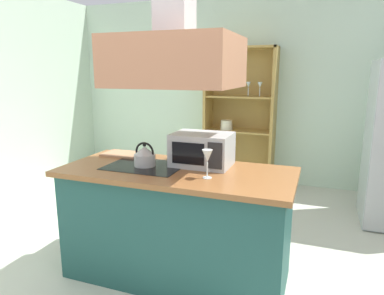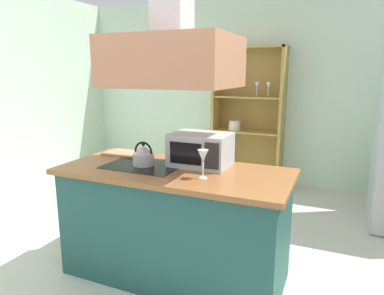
# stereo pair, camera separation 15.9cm
# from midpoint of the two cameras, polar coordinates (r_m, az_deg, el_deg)

# --- Properties ---
(ground_plane) EXTENTS (7.80, 7.80, 0.00)m
(ground_plane) POSITION_cam_midpoint_polar(r_m,az_deg,el_deg) (2.86, 0.53, -22.57)
(ground_plane) COLOR beige
(wall_back) EXTENTS (6.00, 0.12, 2.70)m
(wall_back) POSITION_cam_midpoint_polar(r_m,az_deg,el_deg) (5.25, 13.63, 8.90)
(wall_back) COLOR silver
(wall_back) RESTS_ON ground
(kitchen_island) EXTENTS (1.80, 0.81, 0.90)m
(kitchen_island) POSITION_cam_midpoint_polar(r_m,az_deg,el_deg) (2.84, -1.25, -12.25)
(kitchen_island) COLOR #1E4B47
(kitchen_island) RESTS_ON ground
(range_hood) EXTENTS (0.90, 0.70, 1.18)m
(range_hood) POSITION_cam_midpoint_polar(r_m,az_deg,el_deg) (2.59, -1.39, 16.07)
(range_hood) COLOR #B87654
(dish_cabinet) EXTENTS (1.00, 0.40, 1.97)m
(dish_cabinet) POSITION_cam_midpoint_polar(r_m,az_deg,el_deg) (5.14, 10.07, 3.70)
(dish_cabinet) COLOR #AB8641
(dish_cabinet) RESTS_ON ground
(kettle) EXTENTS (0.17, 0.17, 0.19)m
(kettle) POSITION_cam_midpoint_polar(r_m,az_deg,el_deg) (2.79, -6.34, -1.32)
(kettle) COLOR #BDBEBE
(kettle) RESTS_ON kitchen_island
(cutting_board) EXTENTS (0.34, 0.24, 0.02)m
(cutting_board) POSITION_cam_midpoint_polar(r_m,az_deg,el_deg) (3.21, -9.64, -0.93)
(cutting_board) COLOR #B07C58
(cutting_board) RESTS_ON kitchen_island
(microwave) EXTENTS (0.46, 0.35, 0.26)m
(microwave) POSITION_cam_midpoint_polar(r_m,az_deg,el_deg) (2.76, 3.08, -0.35)
(microwave) COLOR #B7BABF
(microwave) RESTS_ON kitchen_island
(wine_glass_on_counter) EXTENTS (0.08, 0.08, 0.21)m
(wine_glass_on_counter) POSITION_cam_midpoint_polar(r_m,az_deg,el_deg) (2.42, 3.70, -1.65)
(wine_glass_on_counter) COLOR silver
(wine_glass_on_counter) RESTS_ON kitchen_island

